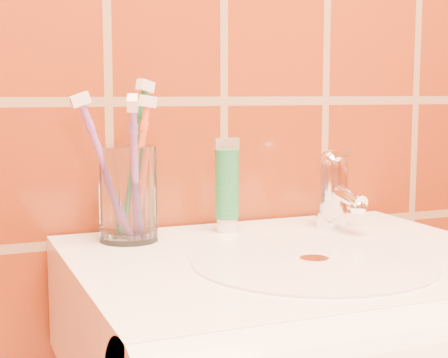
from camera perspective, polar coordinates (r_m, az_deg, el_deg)
name	(u,v)px	position (r m, az deg, el deg)	size (l,w,h in m)	color
glass_tumbler	(128,194)	(0.96, -7.95, -1.22)	(0.08, 0.08, 0.13)	white
toothpaste_tube	(227,188)	(1.01, 0.25, -0.78)	(0.04, 0.04, 0.14)	white
faucet	(334,186)	(1.05, 9.09, -0.61)	(0.05, 0.11, 0.12)	white
toothbrush_0	(138,169)	(0.96, -7.14, 0.85)	(0.05, 0.03, 0.21)	#ED5B29
toothbrush_1	(135,173)	(0.91, -7.41, 0.46)	(0.05, 0.10, 0.21)	#804BA2
toothbrush_2	(106,171)	(0.93, -9.75, 0.68)	(0.09, 0.03, 0.21)	#884AA0
toothbrush_3	(135,160)	(0.98, -7.45, 1.55)	(0.07, 0.05, 0.23)	#1C6C41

